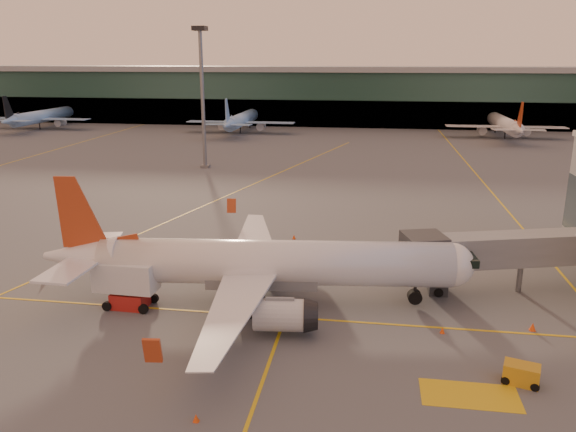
# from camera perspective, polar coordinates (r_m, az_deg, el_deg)

# --- Properties ---
(ground) EXTENTS (600.00, 600.00, 0.00)m
(ground) POSITION_cam_1_polar(r_m,az_deg,el_deg) (42.60, -8.19, -12.62)
(ground) COLOR #4C4F54
(ground) RESTS_ON ground
(taxi_markings) EXTENTS (100.12, 173.00, 0.01)m
(taxi_markings) POSITION_cam_1_polar(r_m,az_deg,el_deg) (84.82, -4.37, 2.00)
(taxi_markings) COLOR gold
(taxi_markings) RESTS_ON ground
(terminal) EXTENTS (400.00, 20.00, 17.60)m
(terminal) POSITION_cam_1_polar(r_m,az_deg,el_deg) (178.27, 5.08, 12.06)
(terminal) COLOR #19382D
(terminal) RESTS_ON ground
(mast_west_near) EXTENTS (2.40, 2.40, 25.60)m
(mast_west_near) POSITION_cam_1_polar(r_m,az_deg,el_deg) (106.62, -8.72, 12.77)
(mast_west_near) COLOR slate
(mast_west_near) RESTS_ON ground
(distant_aircraft_row) EXTENTS (225.00, 34.00, 13.00)m
(distant_aircraft_row) POSITION_cam_1_polar(r_m,az_deg,el_deg) (168.21, -14.37, 8.42)
(distant_aircraft_row) COLOR #87B1E2
(distant_aircraft_row) RESTS_ON ground
(main_airplane) EXTENTS (36.10, 32.62, 10.89)m
(main_airplane) POSITION_cam_1_polar(r_m,az_deg,el_deg) (47.02, -2.84, -4.92)
(main_airplane) COLOR white
(main_airplane) RESTS_ON ground
(jet_bridge) EXTENTS (22.18, 9.05, 5.54)m
(jet_bridge) POSITION_cam_1_polar(r_m,az_deg,el_deg) (54.17, 23.87, -3.23)
(jet_bridge) COLOR slate
(jet_bridge) RESTS_ON ground
(catering_truck) EXTENTS (5.21, 2.48, 3.99)m
(catering_truck) POSITION_cam_1_polar(r_m,az_deg,el_deg) (48.71, -16.06, -6.40)
(catering_truck) COLOR #A41B17
(catering_truck) RESTS_ON ground
(gpu_cart) EXTENTS (2.53, 1.93, 1.31)m
(gpu_cart) POSITION_cam_1_polar(r_m,az_deg,el_deg) (40.14, 22.61, -14.63)
(gpu_cart) COLOR #BC8817
(gpu_cart) RESTS_ON ground
(cone_nose) EXTENTS (0.50, 0.50, 0.64)m
(cone_nose) POSITION_cam_1_polar(r_m,az_deg,el_deg) (47.59, 23.60, -10.27)
(cone_nose) COLOR #EC480C
(cone_nose) RESTS_ON ground
(cone_tail) EXTENTS (0.50, 0.50, 0.63)m
(cone_tail) POSITION_cam_1_polar(r_m,az_deg,el_deg) (57.05, -23.52, -5.95)
(cone_tail) COLOR #EC480C
(cone_tail) RESTS_ON ground
(cone_wing_right) EXTENTS (0.38, 0.38, 0.48)m
(cone_wing_right) POSITION_cam_1_polar(r_m,az_deg,el_deg) (34.60, -9.32, -19.59)
(cone_wing_right) COLOR #EC480C
(cone_wing_right) RESTS_ON ground
(cone_wing_left) EXTENTS (0.40, 0.40, 0.52)m
(cone_wing_left) POSITION_cam_1_polar(r_m,az_deg,el_deg) (64.67, 0.61, -2.14)
(cone_wing_left) COLOR #EC480C
(cone_wing_left) RESTS_ON ground
(cone_fwd) EXTENTS (0.38, 0.38, 0.48)m
(cone_fwd) POSITION_cam_1_polar(r_m,az_deg,el_deg) (44.95, 15.42, -11.13)
(cone_fwd) COLOR #EC480C
(cone_fwd) RESTS_ON ground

